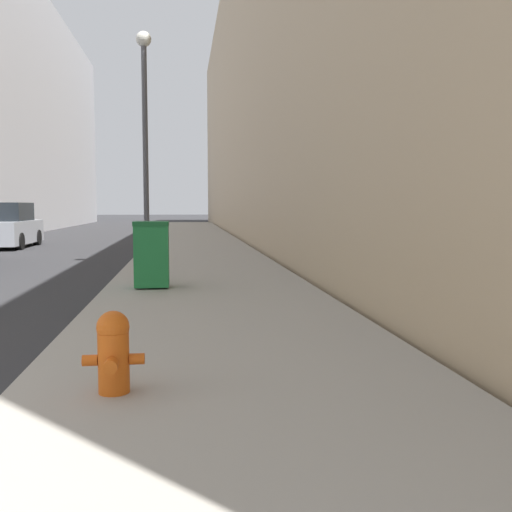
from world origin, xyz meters
The scene contains 6 objects.
sidewalk_right centered at (5.17, 18.00, 0.07)m, with size 3.90×60.00×0.15m.
building_right_stone centered at (13.22, 26.00, 7.66)m, with size 12.00×60.00×15.32m.
fire_hydrant centered at (4.12, 0.53, 0.50)m, with size 0.49×0.38×0.67m.
trash_bin centered at (4.10, 6.48, 0.78)m, with size 0.63×0.61×1.22m.
lamppost centered at (3.71, 11.46, 3.70)m, with size 0.40×0.40×6.03m.
parked_sedan_near centered at (-2.24, 19.44, 0.80)m, with size 1.86×4.32×1.77m.
Camera 1 is at (4.70, -4.07, 1.66)m, focal length 40.00 mm.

